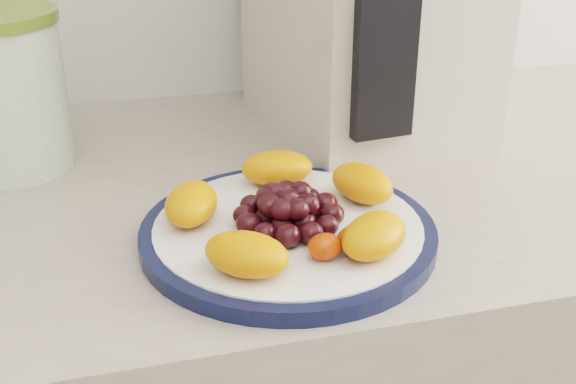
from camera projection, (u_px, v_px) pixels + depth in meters
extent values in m
cylinder|color=#0F1738|center=(288.00, 233.00, 0.67)|extent=(0.27, 0.27, 0.01)
cylinder|color=white|center=(288.00, 232.00, 0.67)|extent=(0.25, 0.25, 0.02)
cylinder|color=#306310|center=(3.00, 97.00, 0.79)|extent=(0.16, 0.16, 0.16)
ellipsoid|color=orange|center=(362.00, 183.00, 0.70)|extent=(0.07, 0.08, 0.03)
ellipsoid|color=orange|center=(277.00, 168.00, 0.73)|extent=(0.08, 0.06, 0.03)
ellipsoid|color=orange|center=(191.00, 203.00, 0.66)|extent=(0.07, 0.08, 0.03)
ellipsoid|color=orange|center=(247.00, 254.00, 0.58)|extent=(0.09, 0.08, 0.03)
ellipsoid|color=orange|center=(374.00, 235.00, 0.61)|extent=(0.09, 0.08, 0.03)
ellipsoid|color=black|center=(288.00, 214.00, 0.66)|extent=(0.02, 0.02, 0.02)
ellipsoid|color=black|center=(310.00, 212.00, 0.66)|extent=(0.02, 0.02, 0.02)
ellipsoid|color=black|center=(294.00, 205.00, 0.68)|extent=(0.02, 0.02, 0.02)
ellipsoid|color=black|center=(272.00, 207.00, 0.67)|extent=(0.02, 0.02, 0.02)
ellipsoid|color=black|center=(266.00, 218.00, 0.65)|extent=(0.02, 0.02, 0.02)
ellipsoid|color=black|center=(282.00, 226.00, 0.64)|extent=(0.02, 0.02, 0.02)
ellipsoid|color=black|center=(304.00, 222.00, 0.64)|extent=(0.02, 0.02, 0.02)
ellipsoid|color=black|center=(325.00, 204.00, 0.68)|extent=(0.02, 0.02, 0.02)
ellipsoid|color=black|center=(309.00, 198.00, 0.69)|extent=(0.02, 0.02, 0.02)
ellipsoid|color=black|center=(288.00, 196.00, 0.69)|extent=(0.02, 0.02, 0.02)
ellipsoid|color=black|center=(267.00, 197.00, 0.69)|extent=(0.02, 0.02, 0.02)
ellipsoid|color=black|center=(251.00, 205.00, 0.68)|extent=(0.02, 0.02, 0.02)
ellipsoid|color=black|center=(244.00, 215.00, 0.66)|extent=(0.02, 0.02, 0.02)
ellipsoid|color=black|center=(249.00, 224.00, 0.64)|extent=(0.02, 0.02, 0.02)
ellipsoid|color=black|center=(265.00, 233.00, 0.63)|extent=(0.02, 0.02, 0.02)
ellipsoid|color=black|center=(288.00, 236.00, 0.62)|extent=(0.02, 0.02, 0.02)
ellipsoid|color=black|center=(311.00, 233.00, 0.63)|extent=(0.02, 0.02, 0.02)
ellipsoid|color=black|center=(327.00, 226.00, 0.64)|extent=(0.02, 0.02, 0.02)
ellipsoid|color=black|center=(332.00, 214.00, 0.66)|extent=(0.02, 0.02, 0.02)
ellipsoid|color=black|center=(288.00, 200.00, 0.65)|extent=(0.02, 0.02, 0.02)
ellipsoid|color=black|center=(300.00, 192.00, 0.67)|extent=(0.02, 0.02, 0.02)
ellipsoid|color=black|center=(286.00, 191.00, 0.67)|extent=(0.02, 0.02, 0.02)
ellipsoid|color=black|center=(273.00, 193.00, 0.66)|extent=(0.02, 0.02, 0.02)
ellipsoid|color=black|center=(266.00, 199.00, 0.65)|extent=(0.02, 0.02, 0.02)
ellipsoid|color=black|center=(270.00, 206.00, 0.64)|extent=(0.02, 0.02, 0.02)
ellipsoid|color=black|center=(282.00, 210.00, 0.63)|extent=(0.02, 0.02, 0.02)
ellipsoid|color=black|center=(297.00, 209.00, 0.64)|extent=(0.02, 0.02, 0.02)
ellipsoid|color=black|center=(308.00, 204.00, 0.64)|extent=(0.02, 0.02, 0.02)
ellipsoid|color=red|center=(325.00, 247.00, 0.60)|extent=(0.03, 0.03, 0.02)
ellipsoid|color=red|center=(353.00, 239.00, 0.61)|extent=(0.04, 0.03, 0.02)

